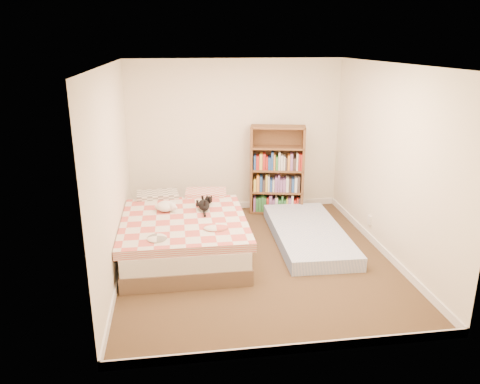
{
  "coord_description": "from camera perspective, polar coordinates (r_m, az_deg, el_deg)",
  "views": [
    {
      "loc": [
        -1.01,
        -5.54,
        2.76
      ],
      "look_at": [
        -0.17,
        0.3,
        0.84
      ],
      "focal_mm": 35.0,
      "sensor_mm": 36.0,
      "label": 1
    }
  ],
  "objects": [
    {
      "name": "bookshelf",
      "position": [
        7.8,
        4.46,
        1.39
      ],
      "size": [
        0.94,
        0.47,
        1.46
      ],
      "rotation": [
        0.0,
        0.0,
        -0.21
      ],
      "color": "#592E1E",
      "rests_on": "room"
    },
    {
      "name": "white_dog",
      "position": [
        6.48,
        -8.98,
        -1.73
      ],
      "size": [
        0.29,
        0.32,
        0.14
      ],
      "rotation": [
        0.0,
        0.0,
        0.17
      ],
      "color": "silver",
      "rests_on": "bed"
    },
    {
      "name": "room",
      "position": [
        5.85,
        2.05,
        2.46
      ],
      "size": [
        3.51,
        4.01,
        2.51
      ],
      "color": "#46301E",
      "rests_on": "ground"
    },
    {
      "name": "floor_mattress",
      "position": [
        6.86,
        8.3,
        -5.1
      ],
      "size": [
        1.01,
        2.14,
        0.19
      ],
      "primitive_type": "cube",
      "rotation": [
        0.0,
        0.0,
        -0.03
      ],
      "color": "#7691C5",
      "rests_on": "room"
    },
    {
      "name": "bed",
      "position": [
        6.47,
        -6.83,
        -4.8
      ],
      "size": [
        1.63,
        2.21,
        0.59
      ],
      "rotation": [
        0.0,
        0.0,
        -0.0
      ],
      "color": "brown",
      "rests_on": "room"
    },
    {
      "name": "black_cat",
      "position": [
        6.53,
        -4.42,
        -1.49
      ],
      "size": [
        0.29,
        0.6,
        0.13
      ],
      "rotation": [
        0.0,
        0.0,
        -0.42
      ],
      "color": "black",
      "rests_on": "bed"
    }
  ]
}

